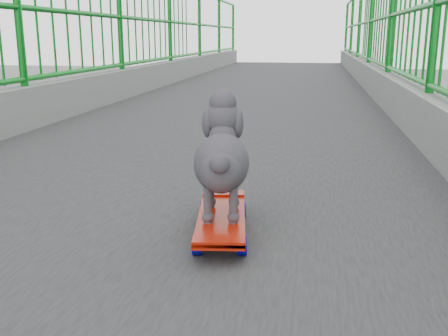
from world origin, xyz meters
TOP-DOWN VIEW (x-y plane):
  - railing at (0.00, 0.00)m, footprint 3.00×24.00m
  - skateboard at (0.38, 0.11)m, footprint 0.23×0.55m
  - poodle at (0.38, 0.13)m, footprint 0.22×0.44m

SIDE VIEW (x-z plane):
  - skateboard at x=0.38m, z-range 7.02..7.09m
  - railing at x=0.00m, z-range 6.50..7.92m
  - poodle at x=0.38m, z-range 7.08..7.45m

